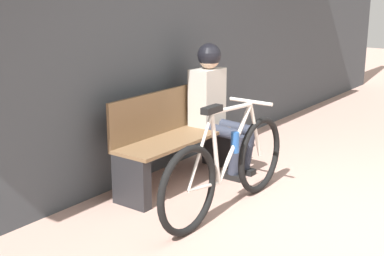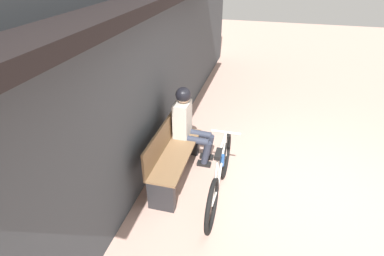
{
  "view_description": "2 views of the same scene",
  "coord_description": "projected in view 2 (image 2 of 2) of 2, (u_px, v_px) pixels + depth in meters",
  "views": [
    {
      "loc": [
        -3.78,
        -0.98,
        1.8
      ],
      "look_at": [
        -0.26,
        1.63,
        0.62
      ],
      "focal_mm": 50.0,
      "sensor_mm": 36.0,
      "label": 1
    },
    {
      "loc": [
        -3.43,
        0.79,
        2.96
      ],
      "look_at": [
        -0.17,
        1.64,
        0.96
      ],
      "focal_mm": 28.0,
      "sensor_mm": 36.0,
      "label": 2
    }
  ],
  "objects": [
    {
      "name": "ground_plane",
      "position": [
        308.0,
        196.0,
        4.19
      ],
      "size": [
        24.0,
        24.0,
        0.0
      ],
      "primitive_type": "plane",
      "color": "tan"
    },
    {
      "name": "storefront_wall",
      "position": [
        143.0,
        67.0,
        3.85
      ],
      "size": [
        12.0,
        0.56,
        3.2
      ],
      "color": "#3D4247",
      "rests_on": "ground_plane"
    },
    {
      "name": "bicycle",
      "position": [
        220.0,
        176.0,
        3.98
      ],
      "size": [
        1.74,
        0.4,
        0.92
      ],
      "color": "black",
      "rests_on": "ground_plane"
    },
    {
      "name": "person_seated",
      "position": [
        188.0,
        121.0,
        4.56
      ],
      "size": [
        0.34,
        0.6,
        1.26
      ],
      "color": "#2D3342",
      "rests_on": "ground_plane"
    },
    {
      "name": "park_bench_near",
      "position": [
        173.0,
        156.0,
        4.34
      ],
      "size": [
        1.41,
        0.42,
        0.86
      ],
      "color": "brown",
      "rests_on": "ground_plane"
    }
  ]
}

